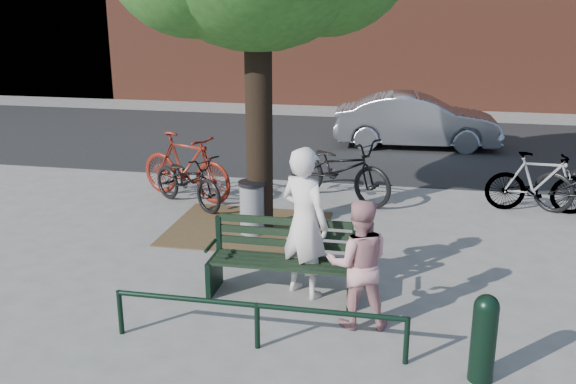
% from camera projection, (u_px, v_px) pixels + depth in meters
% --- Properties ---
extents(ground, '(90.00, 90.00, 0.00)m').
position_uv_depth(ground, '(282.00, 296.00, 7.73)').
color(ground, gray).
rests_on(ground, ground).
extents(dirt_pit, '(2.40, 2.00, 0.02)m').
position_uv_depth(dirt_pit, '(248.00, 228.00, 9.98)').
color(dirt_pit, brown).
rests_on(dirt_pit, ground).
extents(road, '(40.00, 7.00, 0.01)m').
position_uv_depth(road, '(353.00, 144.00, 15.70)').
color(road, black).
rests_on(road, ground).
extents(park_bench, '(1.74, 0.54, 0.97)m').
position_uv_depth(park_bench, '(283.00, 257.00, 7.66)').
color(park_bench, black).
rests_on(park_bench, ground).
extents(guard_railing, '(3.06, 0.06, 0.51)m').
position_uv_depth(guard_railing, '(257.00, 312.00, 6.49)').
color(guard_railing, black).
rests_on(guard_railing, ground).
extents(person_left, '(0.80, 0.72, 1.83)m').
position_uv_depth(person_left, '(304.00, 222.00, 7.56)').
color(person_left, silver).
rests_on(person_left, ground).
extents(person_right, '(0.79, 0.66, 1.44)m').
position_uv_depth(person_right, '(358.00, 264.00, 6.87)').
color(person_right, tan).
rests_on(person_right, ground).
extents(bollard, '(0.24, 0.24, 0.88)m').
position_uv_depth(bollard, '(484.00, 335.00, 5.92)').
color(bollard, black).
rests_on(bollard, ground).
extents(litter_bin, '(0.40, 0.40, 0.83)m').
position_uv_depth(litter_bin, '(252.00, 208.00, 9.65)').
color(litter_bin, gray).
rests_on(litter_bin, ground).
extents(bicycle_a, '(1.82, 1.49, 0.93)m').
position_uv_depth(bicycle_a, '(188.00, 180.00, 10.94)').
color(bicycle_a, black).
rests_on(bicycle_a, ground).
extents(bicycle_b, '(2.04, 1.22, 1.18)m').
position_uv_depth(bicycle_b, '(186.00, 166.00, 11.33)').
color(bicycle_b, '#5E160D').
rests_on(bicycle_b, ground).
extents(bicycle_c, '(2.26, 1.72, 1.14)m').
position_uv_depth(bicycle_c, '(339.00, 169.00, 11.25)').
color(bicycle_c, black).
rests_on(bicycle_c, ground).
extents(bicycle_d, '(1.71, 0.54, 1.02)m').
position_uv_depth(bicycle_d, '(539.00, 183.00, 10.62)').
color(bicycle_d, gray).
rests_on(bicycle_d, ground).
extents(parked_car, '(3.93, 1.56, 1.27)m').
position_uv_depth(parked_car, '(417.00, 121.00, 15.21)').
color(parked_car, gray).
rests_on(parked_car, ground).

